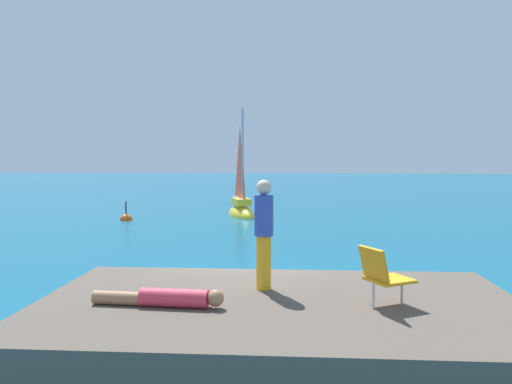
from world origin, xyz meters
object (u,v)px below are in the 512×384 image
object	(u,v)px
sailboat_near	(241,209)
person_sunbather	(164,298)
beach_chair	(383,274)
marker_buoy	(126,220)
person_standing	(264,231)

from	to	relation	value
sailboat_near	person_sunbather	world-z (taller)	sailboat_near
beach_chair	marker_buoy	size ratio (longest dim) A/B	0.71
sailboat_near	beach_chair	bearing A→B (deg)	-8.76
beach_chair	marker_buoy	world-z (taller)	beach_chair
person_standing	person_sunbather	bearing A→B (deg)	-5.27
sailboat_near	marker_buoy	distance (m)	5.46
person_sunbather	marker_buoy	bearing A→B (deg)	-65.95
person_sunbather	marker_buoy	size ratio (longest dim) A/B	1.56
marker_buoy	person_sunbather	bearing A→B (deg)	-69.01
sailboat_near	beach_chair	world-z (taller)	sailboat_near
sailboat_near	person_standing	world-z (taller)	sailboat_near
person_standing	beach_chair	size ratio (longest dim) A/B	2.03
beach_chair	sailboat_near	bearing A→B (deg)	72.88
person_sunbather	person_standing	distance (m)	1.74
sailboat_near	marker_buoy	size ratio (longest dim) A/B	5.02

